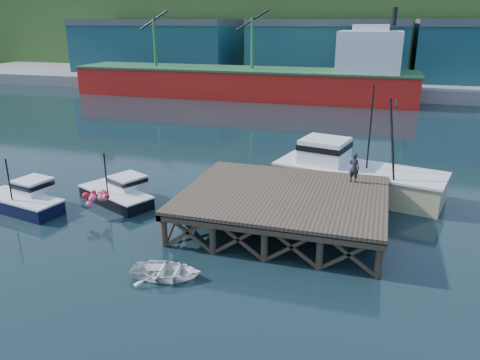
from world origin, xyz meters
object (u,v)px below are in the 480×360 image
at_px(boat_black, 119,193).
at_px(dinghy, 166,271).
at_px(boat_navy, 24,199).
at_px(trawler, 355,172).
at_px(dockworker, 354,168).

relative_size(boat_black, dinghy, 1.81).
distance_m(boat_navy, trawler, 22.66).
bearing_deg(dinghy, trawler, -37.69).
height_order(trawler, dinghy, trawler).
bearing_deg(boat_black, boat_navy, -124.37).
bearing_deg(boat_black, trawler, 47.77).
bearing_deg(dinghy, boat_navy, 58.32).
height_order(dinghy, dockworker, dockworker).
relative_size(trawler, dockworker, 6.56).
distance_m(dinghy, dockworker, 13.87).
height_order(boat_black, trawler, trawler).
distance_m(trawler, dockworker, 3.92).
bearing_deg(boat_navy, dockworker, 26.89).
height_order(boat_black, dockworker, dockworker).
height_order(boat_navy, boat_black, boat_navy).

